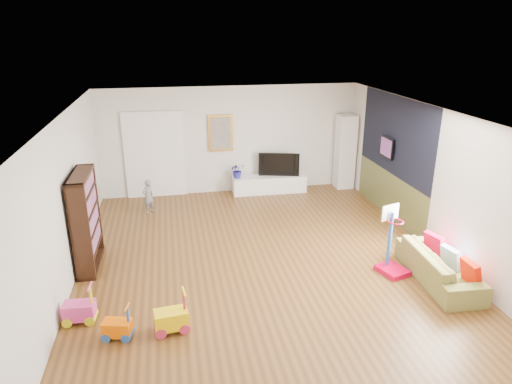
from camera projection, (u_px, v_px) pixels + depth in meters
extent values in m
cube|color=brown|center=(260.00, 257.00, 8.51)|extent=(6.50, 7.50, 0.00)
cube|color=white|center=(261.00, 113.00, 7.59)|extent=(6.50, 7.50, 0.00)
cube|color=silver|center=(231.00, 140.00, 11.51)|extent=(6.50, 0.00, 2.70)
cube|color=silver|center=(335.00, 311.00, 4.59)|extent=(6.50, 0.00, 2.70)
cube|color=white|center=(66.00, 202.00, 7.46)|extent=(0.00, 7.50, 2.70)
cube|color=white|center=(428.00, 178.00, 8.63)|extent=(0.00, 7.50, 2.70)
cube|color=black|center=(395.00, 136.00, 9.75)|extent=(0.01, 3.20, 1.70)
cube|color=brown|center=(389.00, 195.00, 10.21)|extent=(0.01, 3.20, 1.00)
cube|color=white|center=(155.00, 156.00, 11.23)|extent=(1.45, 0.06, 2.10)
cube|color=gold|center=(221.00, 133.00, 11.36)|extent=(0.62, 0.06, 0.92)
cube|color=#7F3F8C|center=(387.00, 147.00, 10.03)|extent=(0.04, 0.56, 0.46)
cube|color=white|center=(269.00, 184.00, 11.79)|extent=(1.89, 0.50, 0.44)
cube|color=white|center=(345.00, 152.00, 11.92)|extent=(0.46, 0.46, 1.93)
cube|color=black|center=(86.00, 221.00, 7.94)|extent=(0.31, 1.18, 1.73)
imported|color=olive|center=(439.00, 266.00, 7.64)|extent=(0.84, 1.90, 0.54)
cube|color=red|center=(396.00, 241.00, 7.76)|extent=(0.56, 0.61, 1.22)
cube|color=yellow|center=(171.00, 312.00, 6.33)|extent=(0.49, 0.34, 0.62)
cube|color=#F66600|center=(117.00, 322.00, 6.22)|extent=(0.42, 0.31, 0.51)
cube|color=#DE3990|center=(78.00, 304.00, 6.54)|extent=(0.46, 0.30, 0.59)
imported|color=slate|center=(148.00, 197.00, 10.39)|extent=(0.35, 0.33, 0.80)
imported|color=black|center=(279.00, 163.00, 11.71)|extent=(1.04, 0.40, 0.60)
imported|color=navy|center=(237.00, 170.00, 11.51)|extent=(0.41, 0.38, 0.39)
cube|color=red|center=(471.00, 272.00, 7.13)|extent=(0.11, 0.40, 0.40)
cube|color=silver|center=(451.00, 257.00, 7.59)|extent=(0.17, 0.38, 0.37)
cube|color=#AE042D|center=(434.00, 243.00, 8.09)|extent=(0.21, 0.39, 0.38)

